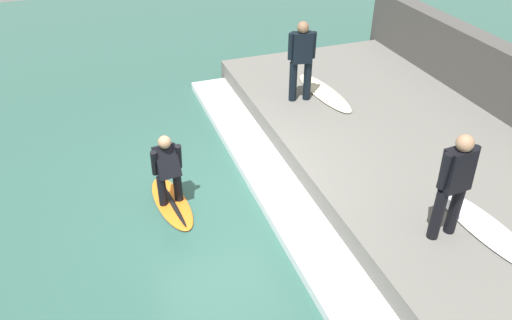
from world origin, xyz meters
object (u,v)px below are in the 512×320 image
at_px(surfboard_riding, 172,203).
at_px(surfer_riding, 167,167).
at_px(surfer_waiting_near, 301,57).
at_px(surfboard_waiting_near, 324,92).
at_px(surfer_waiting_far, 454,182).
at_px(surfboard_waiting_far, 486,228).

xyz_separation_m(surfboard_riding, surfer_riding, (0.00, 0.00, 0.75)).
xyz_separation_m(surfboard_riding, surfer_waiting_near, (3.23, 1.95, 1.45)).
xyz_separation_m(surfboard_waiting_near, surfer_waiting_far, (-0.43, -4.65, 0.90)).
bearing_deg(surfer_waiting_near, surfer_waiting_far, -87.59).
height_order(surfer_riding, surfboard_waiting_far, surfer_riding).
xyz_separation_m(surfer_riding, surfboard_waiting_near, (3.85, 2.02, -0.22)).
relative_size(surfboard_riding, surfboard_waiting_far, 0.80).
bearing_deg(surfboard_riding, surfer_waiting_near, 31.13).
relative_size(surfboard_riding, surfboard_waiting_near, 0.79).
xyz_separation_m(surfer_waiting_near, surfer_waiting_far, (0.19, -4.59, -0.03)).
distance_m(surfboard_riding, surfer_waiting_far, 4.55).
relative_size(surfer_riding, surfer_waiting_near, 0.76).
relative_size(surfboard_riding, surfer_riding, 1.27).
bearing_deg(surfer_riding, surfboard_riding, 0.00).
xyz_separation_m(surfboard_riding, surfboard_waiting_near, (3.85, 2.02, 0.53)).
height_order(surfboard_waiting_near, surfboard_waiting_far, same).
bearing_deg(surfer_riding, surfer_waiting_far, -37.66).
xyz_separation_m(surfboard_riding, surfer_waiting_far, (3.42, -2.64, 1.43)).
bearing_deg(surfer_waiting_near, surfboard_waiting_far, -79.57).
relative_size(surfboard_waiting_near, surfboard_waiting_far, 1.02).
xyz_separation_m(surfboard_waiting_near, surfboard_waiting_far, (0.25, -4.81, 0.00)).
height_order(surfer_riding, surfer_waiting_near, surfer_waiting_near).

